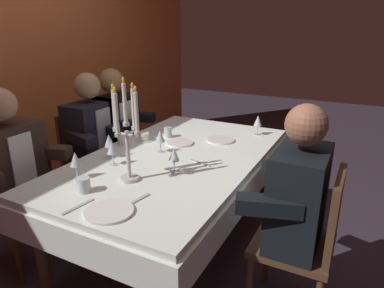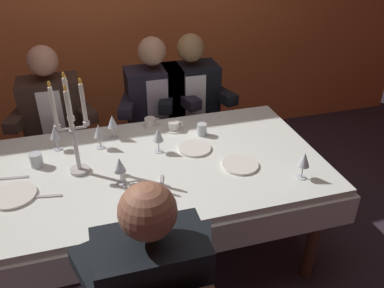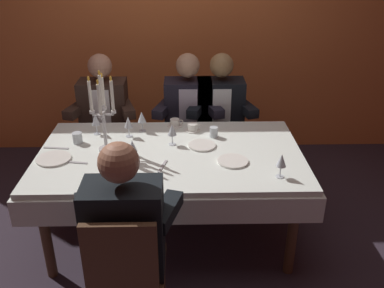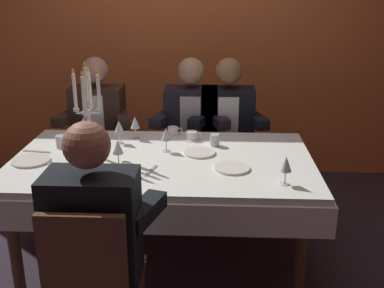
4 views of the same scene
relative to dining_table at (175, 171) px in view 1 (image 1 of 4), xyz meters
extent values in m
plane|color=#312732|center=(0.00, 0.00, -0.62)|extent=(12.00, 12.00, 0.00)
cube|color=#D76D37|center=(0.00, 1.66, 0.73)|extent=(6.00, 0.12, 2.70)
cube|color=white|center=(0.00, 0.00, 0.10)|extent=(1.90, 1.10, 0.04)
cube|color=white|center=(0.00, 0.00, -0.01)|extent=(1.94, 1.14, 0.18)
cylinder|color=#523623|center=(0.83, -0.43, -0.27)|extent=(0.07, 0.07, 0.70)
cylinder|color=#523623|center=(-0.83, 0.43, -0.27)|extent=(0.07, 0.07, 0.70)
cylinder|color=#523623|center=(0.83, 0.43, -0.27)|extent=(0.07, 0.07, 0.70)
cylinder|color=silver|center=(-0.46, 0.04, 0.13)|extent=(0.11, 0.11, 0.02)
cylinder|color=silver|center=(-0.46, 0.04, 0.28)|extent=(0.02, 0.02, 0.28)
cylinder|color=silver|center=(-0.46, 0.04, 0.46)|extent=(0.04, 0.04, 0.02)
cylinder|color=white|center=(-0.46, 0.04, 0.58)|extent=(0.02, 0.02, 0.21)
ellipsoid|color=yellow|center=(-0.46, 0.04, 0.70)|extent=(0.02, 0.02, 0.03)
cylinder|color=silver|center=(-0.43, 0.04, 0.40)|extent=(0.07, 0.01, 0.01)
cylinder|color=silver|center=(-0.39, 0.04, 0.42)|extent=(0.04, 0.04, 0.02)
cylinder|color=white|center=(-0.39, 0.04, 0.54)|extent=(0.02, 0.02, 0.21)
ellipsoid|color=yellow|center=(-0.39, 0.04, 0.66)|extent=(0.02, 0.02, 0.03)
cylinder|color=silver|center=(-0.46, 0.08, 0.40)|extent=(0.01, 0.08, 0.01)
cylinder|color=silver|center=(-0.46, 0.11, 0.42)|extent=(0.04, 0.04, 0.02)
cylinder|color=white|center=(-0.46, 0.11, 0.54)|extent=(0.02, 0.02, 0.21)
ellipsoid|color=yellow|center=(-0.46, 0.11, 0.66)|extent=(0.02, 0.02, 0.03)
cylinder|color=silver|center=(-0.50, 0.04, 0.40)|extent=(0.07, 0.01, 0.01)
cylinder|color=silver|center=(-0.54, 0.04, 0.42)|extent=(0.04, 0.04, 0.02)
cylinder|color=white|center=(-0.54, 0.04, 0.54)|extent=(0.02, 0.02, 0.21)
ellipsoid|color=yellow|center=(-0.54, 0.04, 0.66)|extent=(0.02, 0.02, 0.03)
cylinder|color=silver|center=(-0.46, 0.00, 0.40)|extent=(0.01, 0.07, 0.01)
cylinder|color=silver|center=(-0.46, -0.04, 0.42)|extent=(0.04, 0.04, 0.02)
cylinder|color=white|center=(-0.46, -0.04, 0.54)|extent=(0.02, 0.02, 0.21)
ellipsoid|color=yellow|center=(-0.46, -0.04, 0.66)|extent=(0.02, 0.02, 0.03)
cylinder|color=white|center=(-0.81, -0.10, 0.13)|extent=(0.24, 0.24, 0.01)
cylinder|color=white|center=(0.24, 0.09, 0.13)|extent=(0.20, 0.20, 0.01)
cylinder|color=white|center=(0.44, -0.16, 0.13)|extent=(0.21, 0.21, 0.01)
cylinder|color=silver|center=(-0.58, 0.33, 0.12)|extent=(0.06, 0.06, 0.00)
cylinder|color=silver|center=(-0.58, 0.33, 0.16)|extent=(0.01, 0.01, 0.07)
cone|color=silver|center=(-0.58, 0.33, 0.24)|extent=(0.07, 0.07, 0.08)
cylinder|color=#E0D172|center=(-0.58, 0.33, 0.22)|extent=(0.04, 0.04, 0.03)
cylinder|color=silver|center=(0.01, 0.12, 0.12)|extent=(0.06, 0.06, 0.00)
cylinder|color=silver|center=(0.01, 0.12, 0.16)|extent=(0.01, 0.01, 0.07)
cone|color=silver|center=(0.01, 0.12, 0.24)|extent=(0.07, 0.07, 0.08)
cylinder|color=#E0D172|center=(0.01, 0.12, 0.22)|extent=(0.04, 0.04, 0.03)
cylinder|color=silver|center=(-0.23, 0.38, 0.12)|extent=(0.06, 0.06, 0.00)
cylinder|color=silver|center=(-0.23, 0.38, 0.16)|extent=(0.01, 0.01, 0.07)
cone|color=silver|center=(-0.23, 0.38, 0.24)|extent=(0.07, 0.07, 0.08)
cylinder|color=#E0D172|center=(-0.23, 0.38, 0.22)|extent=(0.04, 0.04, 0.03)
cylinder|color=silver|center=(-0.25, -0.14, 0.12)|extent=(0.06, 0.06, 0.00)
cylinder|color=silver|center=(-0.25, -0.14, 0.16)|extent=(0.01, 0.01, 0.07)
cone|color=silver|center=(-0.25, -0.14, 0.24)|extent=(0.07, 0.07, 0.08)
cylinder|color=maroon|center=(-0.25, -0.14, 0.22)|extent=(0.04, 0.04, 0.03)
cylinder|color=silver|center=(0.72, -0.37, 0.12)|extent=(0.06, 0.06, 0.00)
cylinder|color=silver|center=(0.72, -0.37, 0.16)|extent=(0.01, 0.01, 0.07)
cone|color=silver|center=(0.72, -0.37, 0.24)|extent=(0.07, 0.07, 0.08)
cylinder|color=silver|center=(-0.33, 0.27, 0.12)|extent=(0.06, 0.06, 0.00)
cylinder|color=silver|center=(-0.33, 0.27, 0.16)|extent=(0.01, 0.01, 0.07)
cone|color=silver|center=(-0.33, 0.27, 0.24)|extent=(0.07, 0.07, 0.08)
cylinder|color=maroon|center=(-0.33, 0.27, 0.22)|extent=(0.04, 0.04, 0.03)
cylinder|color=silver|center=(0.33, 0.25, 0.16)|extent=(0.06, 0.06, 0.08)
cylinder|color=silver|center=(-0.70, 0.17, 0.16)|extent=(0.07, 0.07, 0.08)
cylinder|color=white|center=(0.17, 0.37, 0.12)|extent=(0.12, 0.12, 0.01)
cylinder|color=white|center=(0.17, 0.37, 0.15)|extent=(0.08, 0.08, 0.05)
torus|color=white|center=(0.22, 0.37, 0.15)|extent=(0.04, 0.01, 0.04)
cylinder|color=white|center=(0.03, 0.47, 0.12)|extent=(0.12, 0.12, 0.01)
cylinder|color=white|center=(0.03, 0.47, 0.15)|extent=(0.08, 0.08, 0.05)
torus|color=white|center=(0.08, 0.47, 0.15)|extent=(0.04, 0.01, 0.04)
cube|color=#B7B7BC|center=(-0.65, -0.15, 0.12)|extent=(0.17, 0.05, 0.01)
cube|color=#B7B7BC|center=(-0.84, 0.08, 0.12)|extent=(0.19, 0.04, 0.01)
cube|color=#B7B7BC|center=(-0.05, -0.21, 0.12)|extent=(0.06, 0.17, 0.01)
cylinder|color=#523623|center=(-0.80, 0.70, -0.41)|extent=(0.04, 0.04, 0.42)
cylinder|color=#523623|center=(-0.44, 0.70, -0.41)|extent=(0.04, 0.04, 0.42)
cylinder|color=#523623|center=(-0.44, 1.06, -0.41)|extent=(0.04, 0.04, 0.42)
cube|color=#523623|center=(-0.62, 0.88, -0.18)|extent=(0.42, 0.42, 0.04)
cube|color=#32221C|center=(-0.62, 0.88, 0.11)|extent=(0.42, 0.26, 0.54)
cube|color=white|center=(-0.62, 0.75, 0.14)|extent=(0.16, 0.01, 0.40)
cube|color=#32221C|center=(-0.40, 0.78, 0.15)|extent=(0.19, 0.34, 0.08)
cylinder|color=#523623|center=(-0.04, -0.70, -0.41)|extent=(0.04, 0.04, 0.42)
cylinder|color=#523623|center=(-0.40, -0.70, -0.41)|extent=(0.04, 0.04, 0.42)
cylinder|color=#523623|center=(-0.04, -1.06, -0.41)|extent=(0.04, 0.04, 0.42)
cube|color=#523623|center=(-0.22, -0.88, -0.18)|extent=(0.42, 0.42, 0.04)
cube|color=#523623|center=(-0.22, -1.07, 0.06)|extent=(0.38, 0.04, 0.44)
cube|color=black|center=(-0.22, -0.88, 0.11)|extent=(0.42, 0.26, 0.54)
cube|color=#8F97B1|center=(-0.22, -0.75, 0.14)|extent=(0.16, 0.01, 0.40)
sphere|color=#9A644A|center=(-0.22, -0.88, 0.51)|extent=(0.21, 0.21, 0.21)
cube|color=black|center=(0.00, -0.78, 0.15)|extent=(0.19, 0.34, 0.08)
cube|color=black|center=(-0.44, -0.78, 0.15)|extent=(0.19, 0.34, 0.08)
cylinder|color=#523623|center=(-0.04, 0.70, -0.41)|extent=(0.04, 0.04, 0.42)
cylinder|color=#523623|center=(0.32, 0.70, -0.41)|extent=(0.04, 0.04, 0.42)
cylinder|color=#523623|center=(-0.04, 1.06, -0.41)|extent=(0.04, 0.04, 0.42)
cylinder|color=#523623|center=(0.32, 1.06, -0.41)|extent=(0.04, 0.04, 0.42)
cube|color=#523623|center=(0.14, 0.88, -0.18)|extent=(0.42, 0.42, 0.04)
cube|color=#523623|center=(0.14, 1.07, 0.06)|extent=(0.38, 0.04, 0.44)
cube|color=black|center=(0.14, 0.88, 0.11)|extent=(0.42, 0.26, 0.54)
cube|color=#B9B3CC|center=(0.14, 0.75, 0.14)|extent=(0.16, 0.01, 0.40)
sphere|color=tan|center=(0.14, 0.88, 0.51)|extent=(0.21, 0.21, 0.21)
cube|color=black|center=(-0.08, 0.78, 0.15)|extent=(0.19, 0.34, 0.08)
cube|color=black|center=(0.36, 0.78, 0.15)|extent=(0.19, 0.34, 0.08)
cylinder|color=#523623|center=(0.26, 0.70, -0.41)|extent=(0.04, 0.04, 0.42)
cylinder|color=#523623|center=(0.62, 0.70, -0.41)|extent=(0.04, 0.04, 0.42)
cylinder|color=#523623|center=(0.26, 1.06, -0.41)|extent=(0.04, 0.04, 0.42)
cylinder|color=#523623|center=(0.62, 1.06, -0.41)|extent=(0.04, 0.04, 0.42)
cube|color=#523623|center=(0.44, 0.88, -0.18)|extent=(0.42, 0.42, 0.04)
cube|color=#523623|center=(0.44, 1.07, 0.06)|extent=(0.38, 0.04, 0.44)
cube|color=black|center=(0.44, 0.88, 0.11)|extent=(0.42, 0.26, 0.54)
cube|color=white|center=(0.44, 0.75, 0.14)|extent=(0.16, 0.01, 0.40)
sphere|color=#947148|center=(0.44, 0.88, 0.51)|extent=(0.21, 0.21, 0.21)
cube|color=black|center=(0.22, 0.78, 0.15)|extent=(0.19, 0.34, 0.08)
cube|color=black|center=(0.66, 0.78, 0.15)|extent=(0.19, 0.34, 0.08)
camera|label=1|loc=(-1.93, -1.12, 0.98)|focal=32.29mm
camera|label=2|loc=(-0.37, -1.94, 1.41)|focal=37.29mm
camera|label=3|loc=(0.10, -2.72, 1.51)|focal=39.57mm
camera|label=4|loc=(0.32, -2.73, 1.18)|focal=43.41mm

